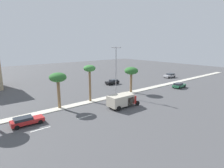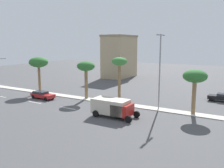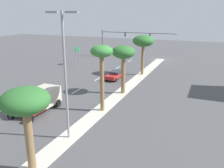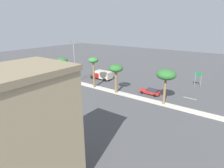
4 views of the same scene
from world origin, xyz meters
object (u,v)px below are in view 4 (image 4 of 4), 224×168
Objects in this scene: sedan_black_outboard at (25,84)px; palm_tree_center at (166,75)px; commercial_building at (7,146)px; street_lamp_front at (74,59)px; palm_tree_front at (116,70)px; palm_tree_trailing at (62,62)px; directional_road_sign at (198,77)px; palm_tree_mid at (93,62)px; sedan_green_near at (48,68)px; box_truck at (102,75)px; sedan_red_front at (151,91)px; sedan_silver_far at (0,69)px.

palm_tree_center is at bearing -72.06° from sedan_black_outboard.
commercial_building is 35.30m from street_lamp_front.
palm_tree_front is 1.07× the size of palm_tree_trailing.
directional_road_sign is 0.50× the size of palm_tree_mid.
sedan_green_near is 0.70× the size of box_truck.
sedan_black_outboard reaches higher than sedan_red_front.
palm_tree_trailing is 1.35× the size of sedan_silver_far.
sedan_black_outboard is at bearing -100.48° from sedan_silver_far.
palm_tree_trailing reaches higher than sedan_silver_far.
palm_tree_trailing is at bearing 98.44° from sedan_red_front.
sedan_green_near is (4.88, 25.20, -5.63)m from palm_tree_mid.
directional_road_sign is at bearing -64.81° from palm_tree_trailing.
palm_tree_center is 1.67× the size of sedan_black_outboard.
sedan_silver_far reaches higher than sedan_green_near.
palm_tree_mid is at bearing 105.79° from sedan_red_front.
street_lamp_front is 13.89m from sedan_black_outboard.
palm_tree_front is 18.40m from palm_tree_trailing.
commercial_building is at bearing -112.58° from sedan_silver_far.
palm_tree_mid reaches higher than sedan_red_front.
commercial_building is at bearing -128.76° from sedan_green_near.
street_lamp_front is at bearing 100.12° from sedan_red_front.
box_truck reaches higher than sedan_green_near.
palm_tree_center is 43.56m from sedan_green_near.
palm_tree_center is (-15.07, 3.04, 3.20)m from directional_road_sign.
commercial_building is at bearing 174.49° from palm_tree_center.
sedan_green_near is at bearing 75.74° from street_lamp_front.
box_truck is at bearing 72.82° from palm_tree_center.
street_lamp_front is (0.26, 13.43, 0.90)m from palm_tree_front.
street_lamp_front reaches higher than palm_tree_mid.
sedan_red_front is 30.97m from sedan_black_outboard.
palm_tree_front is at bearing 119.67° from sedan_red_front.
sedan_green_near reaches higher than sedan_red_front.
commercial_building is 31.38m from palm_tree_mid.
palm_tree_trailing is (27.56, 26.85, -0.85)m from commercial_building.
sedan_silver_far is (-21.23, 57.79, -1.94)m from directional_road_sign.
directional_road_sign is 0.54× the size of palm_tree_center.
commercial_building is 31.79m from sedan_red_front.
directional_road_sign is 0.90× the size of sedan_black_outboard.
commercial_building reaches higher than sedan_red_front.
palm_tree_center is 55.34m from sedan_silver_far.
palm_tree_trailing reaches higher than sedan_black_outboard.
commercial_building is 34.54m from sedan_black_outboard.
directional_road_sign reaches higher than sedan_red_front.
sedan_green_near is 18.53m from sedan_black_outboard.
sedan_red_front is at bearing 51.18° from palm_tree_center.
sedan_black_outboard is (-14.93, -10.98, 0.01)m from sedan_green_near.
sedan_silver_far is (-9.65, 50.42, 0.07)m from sedan_red_front.
sedan_black_outboard is (17.45, 29.35, -5.25)m from commercial_building.
palm_tree_mid is (-15.39, 20.85, 3.64)m from directional_road_sign.
palm_tree_trailing is (-15.32, 32.57, 2.42)m from directional_road_sign.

